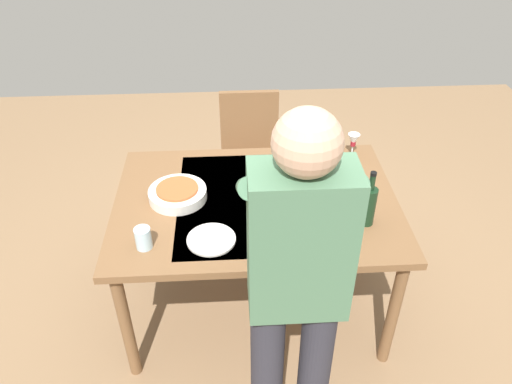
{
  "coord_description": "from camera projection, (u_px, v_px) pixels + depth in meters",
  "views": [
    {
      "loc": [
        0.12,
        2.06,
        2.33
      ],
      "look_at": [
        0.0,
        0.0,
        0.82
      ],
      "focal_mm": 34.96,
      "sensor_mm": 36.0,
      "label": 1
    }
  ],
  "objects": [
    {
      "name": "water_cup_far_left",
      "position": [
        264.0,
        218.0,
        2.39
      ],
      "size": [
        0.07,
        0.07,
        0.09
      ],
      "primitive_type": "cylinder",
      "color": "silver",
      "rests_on": "dining_table"
    },
    {
      "name": "side_bowl_salad",
      "position": [
        309.0,
        182.0,
        2.65
      ],
      "size": [
        0.18,
        0.18,
        0.07
      ],
      "color": "silver",
      "rests_on": "dining_table"
    },
    {
      "name": "dinner_plate_near",
      "position": [
        310.0,
        217.0,
        2.46
      ],
      "size": [
        0.23,
        0.23,
        0.01
      ],
      "primitive_type": "cylinder",
      "color": "silver",
      "rests_on": "dining_table"
    },
    {
      "name": "water_cup_near_right",
      "position": [
        143.0,
        238.0,
        2.26
      ],
      "size": [
        0.08,
        0.08,
        0.11
      ],
      "primitive_type": "cylinder",
      "color": "silver",
      "rests_on": "dining_table"
    },
    {
      "name": "chair_near",
      "position": [
        250.0,
        150.0,
        3.45
      ],
      "size": [
        0.4,
        0.4,
        0.91
      ],
      "color": "#523019",
      "rests_on": "ground_plane"
    },
    {
      "name": "water_cup_near_left",
      "position": [
        272.0,
        166.0,
        2.75
      ],
      "size": [
        0.08,
        0.08,
        0.1
      ],
      "primitive_type": "cylinder",
      "color": "silver",
      "rests_on": "dining_table"
    },
    {
      "name": "dining_table",
      "position": [
        256.0,
        211.0,
        2.63
      ],
      "size": [
        1.47,
        1.03,
        0.77
      ],
      "color": "brown",
      "rests_on": "ground_plane"
    },
    {
      "name": "ground_plane",
      "position": [
        256.0,
        300.0,
        3.04
      ],
      "size": [
        6.0,
        6.0,
        0.0
      ],
      "primitive_type": "plane",
      "color": "#846647"
    },
    {
      "name": "serving_bowl_pasta",
      "position": [
        178.0,
        193.0,
        2.57
      ],
      "size": [
        0.3,
        0.3,
        0.07
      ],
      "color": "silver",
      "rests_on": "dining_table"
    },
    {
      "name": "person_server",
      "position": [
        297.0,
        283.0,
        1.85
      ],
      "size": [
        0.42,
        0.61,
        1.69
      ],
      "color": "#2D2D38",
      "rests_on": "ground_plane"
    },
    {
      "name": "table_knife",
      "position": [
        343.0,
        177.0,
        2.75
      ],
      "size": [
        0.01,
        0.2,
        0.0
      ],
      "primitive_type": "cube",
      "rotation": [
        0.0,
        0.0,
        0.0
      ],
      "color": "silver",
      "rests_on": "dining_table"
    },
    {
      "name": "wine_glass_left",
      "position": [
        353.0,
        141.0,
        2.86
      ],
      "size": [
        0.07,
        0.07,
        0.15
      ],
      "color": "white",
      "rests_on": "dining_table"
    },
    {
      "name": "wine_bottle",
      "position": [
        368.0,
        205.0,
        2.37
      ],
      "size": [
        0.07,
        0.07,
        0.3
      ],
      "color": "black",
      "rests_on": "dining_table"
    },
    {
      "name": "dinner_plate_far",
      "position": [
        211.0,
        239.0,
        2.33
      ],
      "size": [
        0.23,
        0.23,
        0.01
      ],
      "primitive_type": "cylinder",
      "color": "silver",
      "rests_on": "dining_table"
    }
  ]
}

